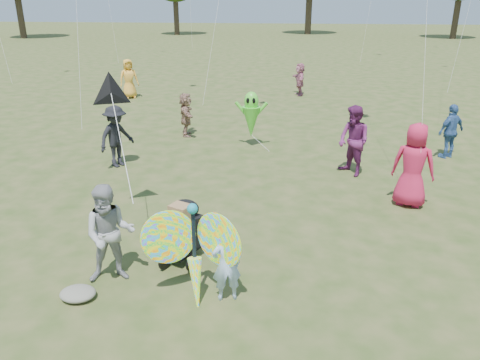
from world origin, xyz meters
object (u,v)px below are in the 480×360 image
(butterfly_kite, at_px, (194,253))
(crowd_b, at_px, (116,136))
(crowd_c, at_px, (451,131))
(crowd_d, at_px, (186,114))
(crowd_g, at_px, (129,79))
(jogging_stroller, at_px, (183,228))
(alien_kite, at_px, (251,117))
(crowd_j, at_px, (300,79))
(adult_man, at_px, (110,234))
(crowd_e, at_px, (354,141))
(crowd_a, at_px, (413,165))
(child_girl, at_px, (226,264))

(butterfly_kite, bearing_deg, crowd_b, 120.33)
(crowd_c, relative_size, butterfly_kite, 0.87)
(crowd_d, distance_m, crowd_g, 7.12)
(jogging_stroller, height_order, alien_kite, alien_kite)
(crowd_b, xyz_separation_m, crowd_j, (4.98, 10.71, -0.10))
(adult_man, relative_size, crowd_d, 1.16)
(crowd_e, bearing_deg, crowd_g, -170.12)
(crowd_b, relative_size, crowd_e, 0.92)
(adult_man, xyz_separation_m, crowd_a, (5.52, 3.67, 0.11))
(crowd_c, distance_m, crowd_d, 8.22)
(adult_man, height_order, crowd_j, adult_man)
(child_girl, relative_size, alien_kite, 0.70)
(alien_kite, bearing_deg, crowd_g, 132.38)
(jogging_stroller, bearing_deg, crowd_d, 127.11)
(butterfly_kite, bearing_deg, alien_kite, 89.39)
(child_girl, relative_size, crowd_b, 0.72)
(crowd_g, bearing_deg, crowd_a, -79.42)
(butterfly_kite, bearing_deg, jogging_stroller, 111.52)
(crowd_a, distance_m, alien_kite, 5.59)
(crowd_c, bearing_deg, jogging_stroller, 11.90)
(child_girl, distance_m, crowd_j, 16.49)
(crowd_c, relative_size, alien_kite, 0.91)
(child_girl, height_order, jogging_stroller, child_girl)
(crowd_g, bearing_deg, crowd_j, -21.28)
(crowd_c, relative_size, crowd_g, 0.89)
(adult_man, distance_m, jogging_stroller, 1.30)
(crowd_c, bearing_deg, crowd_j, -97.64)
(crowd_g, xyz_separation_m, butterfly_kite, (6.23, -14.93, -0.06))
(child_girl, bearing_deg, crowd_j, -110.66)
(adult_man, xyz_separation_m, crowd_e, (4.42, 5.51, 0.08))
(crowd_c, bearing_deg, butterfly_kite, 18.85)
(adult_man, xyz_separation_m, jogging_stroller, (1.00, 0.79, -0.23))
(crowd_b, bearing_deg, crowd_e, -59.65)
(crowd_e, height_order, crowd_j, crowd_e)
(jogging_stroller, bearing_deg, crowd_g, 137.38)
(adult_man, relative_size, crowd_c, 1.06)
(crowd_e, bearing_deg, butterfly_kite, -62.18)
(jogging_stroller, bearing_deg, child_girl, -25.24)
(crowd_a, bearing_deg, crowd_j, -59.06)
(adult_man, height_order, alien_kite, alien_kite)
(crowd_e, xyz_separation_m, butterfly_kite, (-2.95, -5.90, -0.09))
(crowd_d, bearing_deg, adult_man, 170.62)
(crowd_j, bearing_deg, crowd_d, -40.29)
(child_girl, bearing_deg, crowd_c, -142.37)
(crowd_c, distance_m, crowd_j, 9.86)
(crowd_b, distance_m, crowd_e, 6.35)
(alien_kite, bearing_deg, adult_man, -101.55)
(crowd_b, xyz_separation_m, crowd_c, (9.29, 1.85, -0.06))
(crowd_g, xyz_separation_m, crowd_j, (7.81, 1.60, -0.13))
(child_girl, height_order, adult_man, adult_man)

